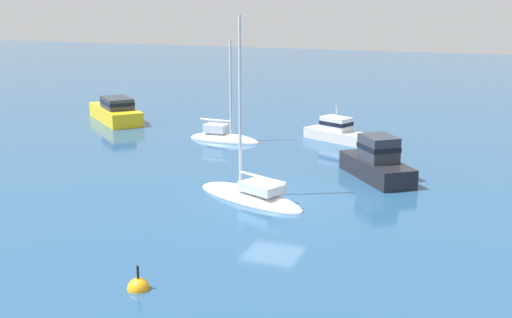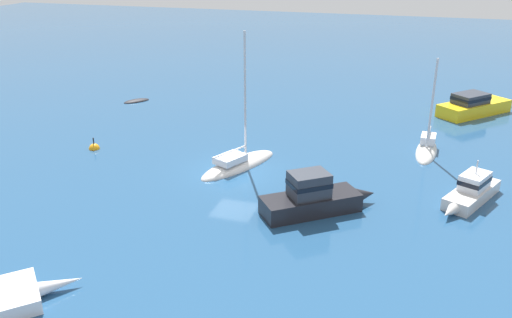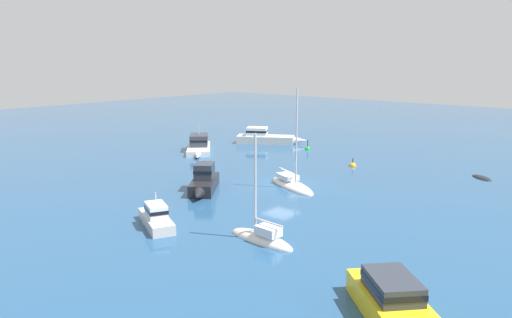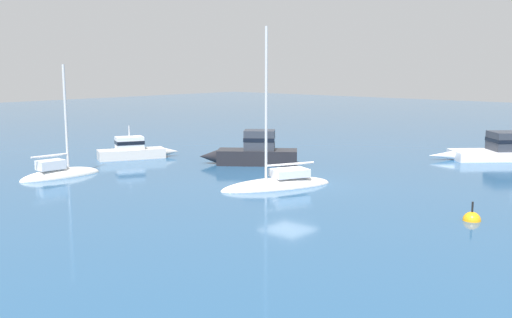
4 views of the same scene
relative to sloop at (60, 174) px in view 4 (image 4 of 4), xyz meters
The scene contains 7 objects.
ground_plane 12.91m from the sloop, 32.41° to the left, with size 160.00×160.00×0.00m, color navy.
sloop is the anchor object (origin of this frame).
launch 7.19m from the sloop, 108.43° to the left, with size 3.28×5.32×2.23m.
powerboat 28.40m from the sloop, 54.12° to the left, with size 7.15×7.13×3.01m.
cabin_cruiser 11.72m from the sloop, 62.75° to the left, with size 5.74×4.83×2.18m.
ketch 12.46m from the sloop, 28.26° to the left, with size 4.13×6.31×8.57m.
mooring_buoy 21.88m from the sloop, 15.67° to the left, with size 0.72×0.72×1.14m.
Camera 4 is at (18.89, -24.03, 6.15)m, focal length 41.39 mm.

